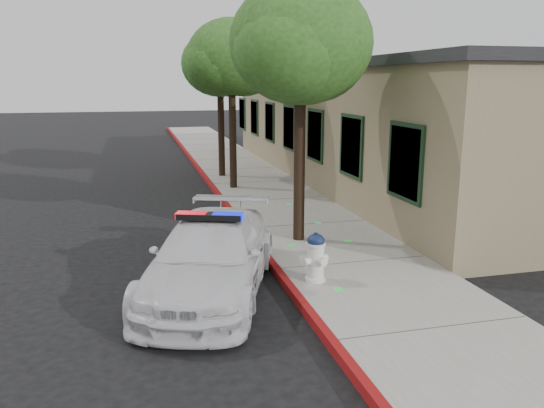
{
  "coord_description": "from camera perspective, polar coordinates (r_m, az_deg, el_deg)",
  "views": [
    {
      "loc": [
        -2.45,
        -9.39,
        3.65
      ],
      "look_at": [
        0.36,
        1.62,
        1.04
      ],
      "focal_mm": 35.43,
      "sensor_mm": 36.0,
      "label": 1
    }
  ],
  "objects": [
    {
      "name": "street_tree_mid",
      "position": [
        17.9,
        -4.29,
        14.92
      ],
      "size": [
        3.07,
        2.87,
        5.48
      ],
      "rotation": [
        0.0,
        0.0,
        -0.14
      ],
      "color": "black",
      "rests_on": "sidewalk"
    },
    {
      "name": "sidewalk",
      "position": [
        13.52,
        3.63,
        -2.44
      ],
      "size": [
        3.2,
        60.0,
        0.15
      ],
      "primitive_type": "cube",
      "color": "gray",
      "rests_on": "ground"
    },
    {
      "name": "red_curb",
      "position": [
        13.14,
        -2.78,
        -2.87
      ],
      "size": [
        0.14,
        60.0,
        0.16
      ],
      "primitive_type": "cube",
      "color": "maroon",
      "rests_on": "ground"
    },
    {
      "name": "street_tree_far",
      "position": [
        20.25,
        -5.43,
        14.27
      ],
      "size": [
        2.85,
        2.91,
        5.32
      ],
      "rotation": [
        0.0,
        0.0,
        0.38
      ],
      "color": "black",
      "rests_on": "sidewalk"
    },
    {
      "name": "police_car",
      "position": [
        9.44,
        -6.53,
        -5.57
      ],
      "size": [
        3.33,
        4.97,
        1.46
      ],
      "rotation": [
        0.0,
        0.0,
        -0.35
      ],
      "color": "silver",
      "rests_on": "ground"
    },
    {
      "name": "clapboard_building",
      "position": [
        20.6,
        12.19,
        8.39
      ],
      "size": [
        7.3,
        20.89,
        4.24
      ],
      "color": "#877B59",
      "rests_on": "ground"
    },
    {
      "name": "ground",
      "position": [
        10.37,
        0.27,
        -7.7
      ],
      "size": [
        120.0,
        120.0,
        0.0
      ],
      "primitive_type": "plane",
      "color": "black",
      "rests_on": "ground"
    },
    {
      "name": "street_tree_near",
      "position": [
        11.73,
        3.13,
        16.12
      ],
      "size": [
        3.07,
        3.07,
        5.58
      ],
      "rotation": [
        0.0,
        0.0,
        0.22
      ],
      "color": "black",
      "rests_on": "sidewalk"
    },
    {
      "name": "fire_hydrant",
      "position": [
        9.63,
        4.68,
        -5.62
      ],
      "size": [
        0.51,
        0.45,
        0.89
      ],
      "rotation": [
        0.0,
        0.0,
        0.34
      ],
      "color": "white",
      "rests_on": "sidewalk"
    }
  ]
}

